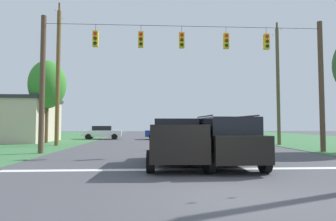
{
  "coord_description": "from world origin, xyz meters",
  "views": [
    {
      "loc": [
        -1.78,
        -6.72,
        1.71
      ],
      "look_at": [
        -0.87,
        10.02,
        2.57
      ],
      "focal_mm": 28.76,
      "sensor_mm": 36.0,
      "label": 1
    }
  ],
  "objects_px": {
    "distant_car_far_parked": "(164,132)",
    "suv_black": "(224,140)",
    "utility_pole_mid_right": "(278,84)",
    "tree_roadside_right": "(47,85)",
    "distant_car_crossing_white": "(102,132)",
    "distant_car_oncoming": "(222,132)",
    "overhead_signal_span": "(185,75)",
    "pickup_truck": "(177,142)",
    "utility_pole_near_left": "(58,76)"
  },
  "relations": [
    {
      "from": "utility_pole_near_left",
      "to": "pickup_truck",
      "type": "bearing_deg",
      "value": -50.07
    },
    {
      "from": "distant_car_oncoming",
      "to": "utility_pole_near_left",
      "type": "distance_m",
      "value": 20.71
    },
    {
      "from": "distant_car_crossing_white",
      "to": "distant_car_oncoming",
      "type": "distance_m",
      "value": 14.73
    },
    {
      "from": "suv_black",
      "to": "utility_pole_mid_right",
      "type": "xyz_separation_m",
      "value": [
        7.46,
        10.8,
        3.97
      ]
    },
    {
      "from": "distant_car_far_parked",
      "to": "utility_pole_mid_right",
      "type": "relative_size",
      "value": 0.43
    },
    {
      "from": "suv_black",
      "to": "tree_roadside_right",
      "type": "relative_size",
      "value": 0.64
    },
    {
      "from": "distant_car_oncoming",
      "to": "utility_pole_near_left",
      "type": "height_order",
      "value": "utility_pole_near_left"
    },
    {
      "from": "utility_pole_mid_right",
      "to": "tree_roadside_right",
      "type": "distance_m",
      "value": 20.4
    },
    {
      "from": "overhead_signal_span",
      "to": "distant_car_oncoming",
      "type": "bearing_deg",
      "value": 68.87
    },
    {
      "from": "distant_car_crossing_white",
      "to": "distant_car_far_parked",
      "type": "xyz_separation_m",
      "value": [
        7.05,
        -0.57,
        0.0
      ]
    },
    {
      "from": "distant_car_far_parked",
      "to": "overhead_signal_span",
      "type": "bearing_deg",
      "value": -87.22
    },
    {
      "from": "distant_car_crossing_white",
      "to": "distant_car_oncoming",
      "type": "height_order",
      "value": "same"
    },
    {
      "from": "suv_black",
      "to": "utility_pole_mid_right",
      "type": "bearing_deg",
      "value": 55.37
    },
    {
      "from": "distant_car_crossing_white",
      "to": "suv_black",
      "type": "bearing_deg",
      "value": -66.67
    },
    {
      "from": "suv_black",
      "to": "distant_car_oncoming",
      "type": "distance_m",
      "value": 23.41
    },
    {
      "from": "distant_car_crossing_white",
      "to": "utility_pole_near_left",
      "type": "distance_m",
      "value": 10.69
    },
    {
      "from": "pickup_truck",
      "to": "distant_car_oncoming",
      "type": "relative_size",
      "value": 1.23
    },
    {
      "from": "utility_pole_near_left",
      "to": "tree_roadside_right",
      "type": "xyz_separation_m",
      "value": [
        -2.09,
        3.3,
        -0.25
      ]
    },
    {
      "from": "distant_car_oncoming",
      "to": "utility_pole_near_left",
      "type": "relative_size",
      "value": 0.38
    },
    {
      "from": "distant_car_far_parked",
      "to": "tree_roadside_right",
      "type": "relative_size",
      "value": 0.58
    },
    {
      "from": "overhead_signal_span",
      "to": "tree_roadside_right",
      "type": "height_order",
      "value": "overhead_signal_span"
    },
    {
      "from": "distant_car_far_parked",
      "to": "utility_pole_near_left",
      "type": "height_order",
      "value": "utility_pole_near_left"
    },
    {
      "from": "overhead_signal_span",
      "to": "suv_black",
      "type": "bearing_deg",
      "value": -79.12
    },
    {
      "from": "pickup_truck",
      "to": "distant_car_far_parked",
      "type": "relative_size",
      "value": 1.25
    },
    {
      "from": "distant_car_oncoming",
      "to": "tree_roadside_right",
      "type": "distance_m",
      "value": 20.79
    },
    {
      "from": "utility_pole_mid_right",
      "to": "utility_pole_near_left",
      "type": "xyz_separation_m",
      "value": [
        -18.02,
        0.11,
        0.56
      ]
    },
    {
      "from": "pickup_truck",
      "to": "distant_car_crossing_white",
      "type": "xyz_separation_m",
      "value": [
        -6.84,
        19.71,
        -0.18
      ]
    },
    {
      "from": "overhead_signal_span",
      "to": "distant_car_far_parked",
      "type": "distance_m",
      "value": 15.1
    },
    {
      "from": "distant_car_crossing_white",
      "to": "tree_roadside_right",
      "type": "relative_size",
      "value": 0.58
    },
    {
      "from": "suv_black",
      "to": "tree_roadside_right",
      "type": "bearing_deg",
      "value": 131.67
    },
    {
      "from": "distant_car_crossing_white",
      "to": "tree_roadside_right",
      "type": "height_order",
      "value": "tree_roadside_right"
    },
    {
      "from": "distant_car_crossing_white",
      "to": "distant_car_oncoming",
      "type": "xyz_separation_m",
      "value": [
        14.54,
        2.39,
        0.0
      ]
    },
    {
      "from": "utility_pole_near_left",
      "to": "utility_pole_mid_right",
      "type": "bearing_deg",
      "value": -0.34
    },
    {
      "from": "suv_black",
      "to": "tree_roadside_right",
      "type": "height_order",
      "value": "tree_roadside_right"
    },
    {
      "from": "overhead_signal_span",
      "to": "distant_car_far_parked",
      "type": "bearing_deg",
      "value": 92.78
    },
    {
      "from": "overhead_signal_span",
      "to": "utility_pole_mid_right",
      "type": "relative_size",
      "value": 1.68
    },
    {
      "from": "suv_black",
      "to": "utility_pole_near_left",
      "type": "xyz_separation_m",
      "value": [
        -10.56,
        10.91,
        4.54
      ]
    },
    {
      "from": "pickup_truck",
      "to": "distant_car_oncoming",
      "type": "distance_m",
      "value": 23.4
    },
    {
      "from": "pickup_truck",
      "to": "utility_pole_mid_right",
      "type": "relative_size",
      "value": 0.53
    },
    {
      "from": "distant_car_far_parked",
      "to": "tree_roadside_right",
      "type": "bearing_deg",
      "value": -153.29
    },
    {
      "from": "pickup_truck",
      "to": "suv_black",
      "type": "height_order",
      "value": "suv_black"
    },
    {
      "from": "distant_car_far_parked",
      "to": "suv_black",
      "type": "bearing_deg",
      "value": -85.08
    },
    {
      "from": "pickup_truck",
      "to": "overhead_signal_span",
      "type": "bearing_deg",
      "value": 78.6
    },
    {
      "from": "utility_pole_mid_right",
      "to": "utility_pole_near_left",
      "type": "height_order",
      "value": "utility_pole_near_left"
    },
    {
      "from": "distant_car_far_parked",
      "to": "utility_pole_mid_right",
      "type": "bearing_deg",
      "value": -44.24
    },
    {
      "from": "distant_car_crossing_white",
      "to": "distant_car_far_parked",
      "type": "bearing_deg",
      "value": -4.61
    },
    {
      "from": "utility_pole_near_left",
      "to": "suv_black",
      "type": "bearing_deg",
      "value": -45.94
    },
    {
      "from": "overhead_signal_span",
      "to": "distant_car_far_parked",
      "type": "xyz_separation_m",
      "value": [
        -0.71,
        14.57,
        -3.88
      ]
    },
    {
      "from": "suv_black",
      "to": "tree_roadside_right",
      "type": "distance_m",
      "value": 19.5
    },
    {
      "from": "utility_pole_mid_right",
      "to": "suv_black",
      "type": "bearing_deg",
      "value": -124.63
    }
  ]
}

